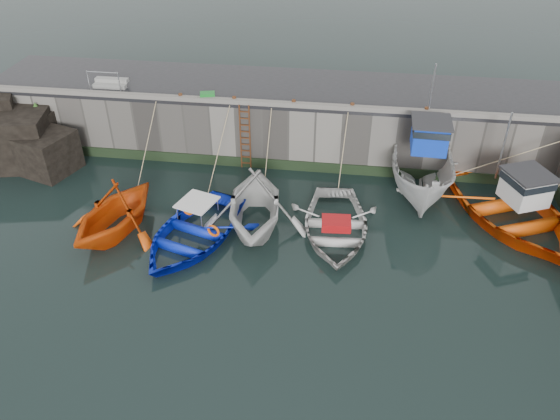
# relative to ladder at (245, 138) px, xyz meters

# --- Properties ---
(ground) EXTENTS (120.00, 120.00, 0.00)m
(ground) POSITION_rel_ladder_xyz_m (2.00, -9.91, -1.59)
(ground) COLOR black
(ground) RESTS_ON ground
(quay_back) EXTENTS (30.00, 5.00, 3.00)m
(quay_back) POSITION_rel_ladder_xyz_m (2.00, 2.59, -0.09)
(quay_back) COLOR slate
(quay_back) RESTS_ON ground
(road_back) EXTENTS (30.00, 5.00, 0.16)m
(road_back) POSITION_rel_ladder_xyz_m (2.00, 2.59, 1.49)
(road_back) COLOR black
(road_back) RESTS_ON quay_back
(kerb_back) EXTENTS (30.00, 0.30, 0.20)m
(kerb_back) POSITION_rel_ladder_xyz_m (2.00, 0.24, 1.67)
(kerb_back) COLOR slate
(kerb_back) RESTS_ON road_back
(algae_back) EXTENTS (30.00, 0.08, 0.50)m
(algae_back) POSITION_rel_ladder_xyz_m (2.00, 0.05, -1.34)
(algae_back) COLOR black
(algae_back) RESTS_ON ground
(rock_outcrop) EXTENTS (5.85, 4.24, 3.41)m
(rock_outcrop) POSITION_rel_ladder_xyz_m (-10.92, -0.80, -0.33)
(rock_outcrop) COLOR black
(rock_outcrop) RESTS_ON ground
(ladder) EXTENTS (0.51, 0.08, 3.20)m
(ladder) POSITION_rel_ladder_xyz_m (0.00, 0.00, 0.00)
(ladder) COLOR #3F1E0F
(ladder) RESTS_ON ground
(boat_near_white) EXTENTS (5.17, 5.62, 2.48)m
(boat_near_white) POSITION_rel_ladder_xyz_m (-4.19, -5.69, -1.59)
(boat_near_white) COLOR #D9490B
(boat_near_white) RESTS_ON ground
(boat_near_white_rope) EXTENTS (0.04, 4.18, 3.10)m
(boat_near_white_rope) POSITION_rel_ladder_xyz_m (-4.19, -1.55, -1.59)
(boat_near_white_rope) COLOR tan
(boat_near_white_rope) RESTS_ON ground
(boat_near_blue) EXTENTS (5.61, 6.67, 1.18)m
(boat_near_blue) POSITION_rel_ladder_xyz_m (-1.03, -5.83, -1.59)
(boat_near_blue) COLOR #0D27D1
(boat_near_blue) RESTS_ON ground
(boat_near_blue_rope) EXTENTS (0.04, 4.29, 3.10)m
(boat_near_blue_rope) POSITION_rel_ladder_xyz_m (-1.03, -1.62, -1.59)
(boat_near_blue_rope) COLOR tan
(boat_near_blue_rope) RESTS_ON ground
(boat_near_blacktrim) EXTENTS (5.11, 5.73, 2.75)m
(boat_near_blacktrim) POSITION_rel_ladder_xyz_m (1.23, -4.57, -1.59)
(boat_near_blacktrim) COLOR silver
(boat_near_blacktrim) RESTS_ON ground
(boat_near_blacktrim_rope) EXTENTS (0.04, 3.38, 3.10)m
(boat_near_blacktrim_rope) POSITION_rel_ladder_xyz_m (1.23, -0.99, -1.59)
(boat_near_blacktrim_rope) COLOR tan
(boat_near_blacktrim_rope) RESTS_ON ground
(boat_near_navy) EXTENTS (4.24, 5.67, 1.12)m
(boat_near_navy) POSITION_rel_ladder_xyz_m (4.47, -4.58, -1.59)
(boat_near_navy) COLOR silver
(boat_near_navy) RESTS_ON ground
(boat_near_navy_rope) EXTENTS (0.04, 3.39, 3.10)m
(boat_near_navy_rope) POSITION_rel_ladder_xyz_m (4.47, -1.00, -1.59)
(boat_near_navy_rope) COLOR tan
(boat_near_navy_rope) RESTS_ON ground
(boat_far_white) EXTENTS (2.85, 7.08, 5.71)m
(boat_far_white) POSITION_rel_ladder_xyz_m (8.06, -0.88, -0.46)
(boat_far_white) COLOR silver
(boat_far_white) RESTS_ON ground
(boat_far_orange) EXTENTS (7.93, 9.03, 4.56)m
(boat_far_orange) POSITION_rel_ladder_xyz_m (11.51, -2.61, -1.09)
(boat_far_orange) COLOR #FF5C0D
(boat_far_orange) RESTS_ON ground
(fish_crate) EXTENTS (0.75, 0.58, 0.33)m
(fish_crate) POSITION_rel_ladder_xyz_m (-1.78, 0.49, 1.73)
(fish_crate) COLOR #157723
(fish_crate) RESTS_ON road_back
(railing) EXTENTS (1.60, 1.05, 1.00)m
(railing) POSITION_rel_ladder_xyz_m (-6.75, 1.33, 1.77)
(railing) COLOR #A5A8AD
(railing) RESTS_ON road_back
(bollard_a) EXTENTS (0.18, 0.18, 0.28)m
(bollard_a) POSITION_rel_ladder_xyz_m (-3.00, 0.34, 1.71)
(bollard_a) COLOR #3F1E0F
(bollard_a) RESTS_ON road_back
(bollard_b) EXTENTS (0.18, 0.18, 0.28)m
(bollard_b) POSITION_rel_ladder_xyz_m (-0.50, 0.34, 1.71)
(bollard_b) COLOR #3F1E0F
(bollard_b) RESTS_ON road_back
(bollard_c) EXTENTS (0.18, 0.18, 0.28)m
(bollard_c) POSITION_rel_ladder_xyz_m (2.20, 0.34, 1.71)
(bollard_c) COLOR #3F1E0F
(bollard_c) RESTS_ON road_back
(bollard_d) EXTENTS (0.18, 0.18, 0.28)m
(bollard_d) POSITION_rel_ladder_xyz_m (4.80, 0.34, 1.71)
(bollard_d) COLOR #3F1E0F
(bollard_d) RESTS_ON road_back
(bollard_e) EXTENTS (0.18, 0.18, 0.28)m
(bollard_e) POSITION_rel_ladder_xyz_m (8.00, 0.34, 1.71)
(bollard_e) COLOR #3F1E0F
(bollard_e) RESTS_ON road_back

